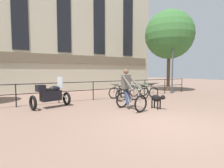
# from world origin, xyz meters

# --- Properties ---
(ground_plane) EXTENTS (60.00, 60.00, 0.00)m
(ground_plane) POSITION_xyz_m (0.00, 0.00, 0.00)
(ground_plane) COLOR #846656
(canal_railing) EXTENTS (15.05, 0.05, 1.05)m
(canal_railing) POSITION_xyz_m (-0.00, 5.20, 0.71)
(canal_railing) COLOR black
(canal_railing) RESTS_ON ground_plane
(building_facade) EXTENTS (18.00, 0.72, 11.60)m
(building_facade) POSITION_xyz_m (-0.00, 10.99, 5.77)
(building_facade) COLOR #BCB299
(building_facade) RESTS_ON ground_plane
(cyclist_with_bike) EXTENTS (0.81, 1.24, 1.70)m
(cyclist_with_bike) POSITION_xyz_m (0.29, 2.29, 0.76)
(cyclist_with_bike) COLOR black
(cyclist_with_bike) RESTS_ON ground_plane
(dog) EXTENTS (0.29, 0.87, 0.63)m
(dog) POSITION_xyz_m (1.38, 1.73, 0.44)
(dog) COLOR black
(dog) RESTS_ON ground_plane
(parked_motorcycle) EXTENTS (1.77, 1.02, 1.35)m
(parked_motorcycle) POSITION_xyz_m (-2.45, 4.31, 0.56)
(parked_motorcycle) COLOR black
(parked_motorcycle) RESTS_ON ground_plane
(parked_bicycle_near_lamp) EXTENTS (0.84, 1.21, 0.86)m
(parked_bicycle_near_lamp) POSITION_xyz_m (1.17, 4.54, 0.36)
(parked_bicycle_near_lamp) COLOR black
(parked_bicycle_near_lamp) RESTS_ON ground_plane
(parked_bicycle_mid_left) EXTENTS (0.68, 1.12, 0.86)m
(parked_bicycle_mid_left) POSITION_xyz_m (1.94, 4.54, 0.36)
(parked_bicycle_mid_left) COLOR black
(parked_bicycle_mid_left) RESTS_ON ground_plane
(parked_bicycle_mid_right) EXTENTS (0.75, 1.16, 0.86)m
(parked_bicycle_mid_right) POSITION_xyz_m (2.71, 4.54, 0.36)
(parked_bicycle_mid_right) COLOR black
(parked_bicycle_mid_right) RESTS_ON ground_plane
(parked_bicycle_far_end) EXTENTS (0.80, 1.19, 0.86)m
(parked_bicycle_far_end) POSITION_xyz_m (3.48, 4.54, 0.36)
(parked_bicycle_far_end) COLOR black
(parked_bicycle_far_end) RESTS_ON ground_plane
(street_lamp) EXTENTS (0.28, 0.28, 4.15)m
(street_lamp) POSITION_xyz_m (6.28, 5.11, 2.34)
(street_lamp) COLOR #424247
(street_lamp) RESTS_ON ground_plane
(tree_canalside_right) EXTENTS (3.82, 3.82, 6.41)m
(tree_canalside_right) POSITION_xyz_m (7.13, 6.22, 4.49)
(tree_canalside_right) COLOR brown
(tree_canalside_right) RESTS_ON ground_plane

